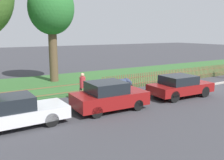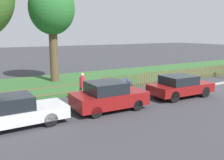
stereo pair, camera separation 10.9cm
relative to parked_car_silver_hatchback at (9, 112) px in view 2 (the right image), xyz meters
name	(u,v)px [view 2 (the right image)]	position (x,y,z in m)	size (l,w,h in m)	color
ground_plane	(200,88)	(12.95, 1.10, -0.68)	(120.00, 120.00, 0.00)	#38383D
kerb_stone	(199,87)	(12.95, 1.20, -0.62)	(41.06, 0.20, 0.12)	#9E998E
grass_strip	(142,74)	(12.95, 7.81, -0.67)	(41.06, 8.52, 0.01)	#33602D
park_fence	(175,76)	(12.95, 3.56, -0.17)	(41.06, 0.05, 1.02)	brown
parked_car_silver_hatchback	(9,112)	(0.00, 0.00, 0.00)	(4.57, 1.76, 1.35)	silver
parked_car_black_saloon	(109,96)	(4.74, 0.02, 0.05)	(3.79, 1.96, 1.47)	maroon
parked_car_navy_estate	(180,86)	(9.79, 0.01, 0.01)	(4.03, 1.94, 1.34)	maroon
covered_motorcycle	(122,84)	(7.30, 2.66, -0.09)	(1.81, 0.71, 0.95)	black
tree_behind_motorcycle	(52,10)	(4.86, 8.92, 4.94)	(3.55, 3.55, 7.79)	brown
pedestrian_near_fence	(83,85)	(4.27, 2.15, 0.25)	(0.45, 0.45, 1.65)	#7F6B51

